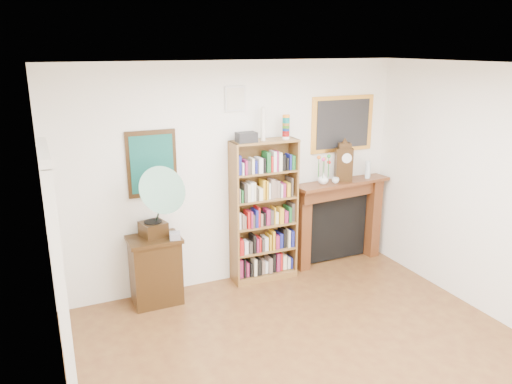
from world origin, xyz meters
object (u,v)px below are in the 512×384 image
at_px(bookshelf, 264,203).
at_px(flower_vase, 323,179).
at_px(mantel_clock, 344,163).
at_px(teacup, 335,180).
at_px(bottle_left, 368,170).
at_px(side_cabinet, 156,270).
at_px(gramophone, 154,198).
at_px(bottle_right, 369,170).
at_px(fireplace, 338,214).
at_px(cd_stack, 175,236).

bearing_deg(bookshelf, flower_vase, 0.75).
xyz_separation_m(mantel_clock, teacup, (-0.16, -0.06, -0.21)).
height_order(bookshelf, bottle_left, bookshelf).
bearing_deg(flower_vase, bottle_left, 0.58).
distance_m(mantel_clock, teacup, 0.27).
bearing_deg(mantel_clock, bottle_left, 17.62).
xyz_separation_m(side_cabinet, gramophone, (0.02, -0.08, 0.91)).
relative_size(side_cabinet, flower_vase, 5.65).
distance_m(teacup, bottle_right, 0.61).
bearing_deg(bookshelf, fireplace, 4.90).
relative_size(gramophone, flower_vase, 6.08).
distance_m(gramophone, bottle_left, 3.01).
distance_m(gramophone, bottle_right, 3.06).
distance_m(gramophone, flower_vase, 2.29).
bearing_deg(bottle_left, bottle_right, 40.42).
distance_m(bookshelf, bottle_right, 1.65).
distance_m(side_cabinet, mantel_clock, 2.83).
height_order(cd_stack, bottle_right, bottle_right).
distance_m(mantel_clock, flower_vase, 0.37).
xyz_separation_m(side_cabinet, flower_vase, (2.30, 0.06, 0.86)).
xyz_separation_m(mantel_clock, bottle_right, (0.44, 0.03, -0.15)).
bearing_deg(bottle_left, teacup, -174.99).
bearing_deg(fireplace, flower_vase, -170.36).
relative_size(teacup, bottle_left, 0.41).
bearing_deg(bottle_left, cd_stack, -175.89).
bearing_deg(fireplace, teacup, -145.51).
distance_m(cd_stack, bottle_left, 2.85).
distance_m(bottle_left, bottle_right, 0.07).
relative_size(bookshelf, fireplace, 1.48).
relative_size(flower_vase, teacup, 1.50).
height_order(cd_stack, mantel_clock, mantel_clock).
relative_size(bookshelf, side_cabinet, 2.58).
bearing_deg(bookshelf, mantel_clock, 1.83).
height_order(fireplace, bottle_right, bottle_right).
bearing_deg(mantel_clock, gramophone, -157.48).
bearing_deg(bottle_right, side_cabinet, -178.08).
height_order(bookshelf, mantel_clock, bookshelf).
distance_m(fireplace, mantel_clock, 0.74).
bearing_deg(flower_vase, fireplace, 14.33).
height_order(bookshelf, flower_vase, bookshelf).
relative_size(gramophone, bottle_right, 4.43).
bearing_deg(teacup, cd_stack, -176.11).
bearing_deg(gramophone, bookshelf, -7.60).
xyz_separation_m(bookshelf, teacup, (1.02, -0.05, 0.20)).
xyz_separation_m(side_cabinet, fireplace, (2.62, 0.14, 0.29)).
bearing_deg(bookshelf, cd_stack, -168.88).
relative_size(mantel_clock, teacup, 5.38).
bearing_deg(cd_stack, bookshelf, 9.54).
xyz_separation_m(fireplace, bottle_right, (0.45, -0.03, 0.59)).
relative_size(fireplace, teacup, 14.79).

